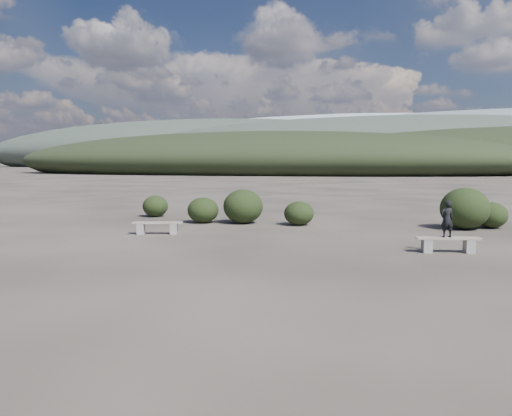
% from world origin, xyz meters
% --- Properties ---
extents(ground, '(1200.00, 1200.00, 0.00)m').
position_xyz_m(ground, '(0.00, 0.00, 0.00)').
color(ground, '#2A2520').
rests_on(ground, ground).
extents(bench_left, '(1.67, 0.81, 0.41)m').
position_xyz_m(bench_left, '(-4.28, 4.94, 0.25)').
color(bench_left, gray).
rests_on(bench_left, ground).
extents(bench_right, '(1.69, 0.68, 0.41)m').
position_xyz_m(bench_right, '(4.70, 3.89, 0.25)').
color(bench_right, gray).
rests_on(bench_right, ground).
extents(seated_person, '(0.42, 0.36, 0.98)m').
position_xyz_m(seated_person, '(4.65, 3.88, 0.90)').
color(seated_person, black).
rests_on(seated_person, bench_right).
extents(shrub_a, '(1.23, 1.23, 1.01)m').
position_xyz_m(shrub_a, '(-3.97, 8.27, 0.51)').
color(shrub_a, black).
rests_on(shrub_a, ground).
extents(shrub_b, '(1.56, 1.56, 1.34)m').
position_xyz_m(shrub_b, '(-2.40, 8.55, 0.67)').
color(shrub_b, black).
rests_on(shrub_b, ground).
extents(shrub_c, '(1.14, 1.14, 0.91)m').
position_xyz_m(shrub_c, '(-0.18, 8.54, 0.46)').
color(shrub_c, black).
rests_on(shrub_c, ground).
extents(shrub_d, '(1.71, 1.71, 1.49)m').
position_xyz_m(shrub_d, '(5.75, 9.03, 0.75)').
color(shrub_d, black).
rests_on(shrub_d, ground).
extents(shrub_e, '(1.15, 1.15, 0.96)m').
position_xyz_m(shrub_e, '(6.72, 9.60, 0.48)').
color(shrub_e, black).
rests_on(shrub_e, ground).
extents(shrub_f, '(1.11, 1.11, 0.94)m').
position_xyz_m(shrub_f, '(-6.82, 9.80, 0.47)').
color(shrub_f, black).
rests_on(shrub_f, ground).
extents(mountain_ridges, '(500.00, 400.00, 56.00)m').
position_xyz_m(mountain_ridges, '(-7.48, 339.06, 10.84)').
color(mountain_ridges, black).
rests_on(mountain_ridges, ground).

